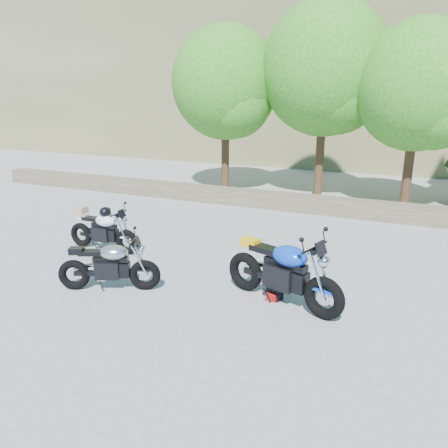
{
  "coord_description": "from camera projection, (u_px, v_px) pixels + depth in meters",
  "views": [
    {
      "loc": [
        3.82,
        -7.16,
        3.42
      ],
      "look_at": [
        0.2,
        1.0,
        0.75
      ],
      "focal_mm": 35.0,
      "sensor_mm": 36.0,
      "label": 1
    }
  ],
  "objects": [
    {
      "name": "blue_bike",
      "position": [
        283.0,
        273.0,
        7.26
      ],
      "size": [
        2.24,
        0.97,
        1.16
      ],
      "rotation": [
        0.0,
        0.0,
        -0.32
      ],
      "color": "black",
      "rests_on": "ground"
    },
    {
      "name": "hillside",
      "position": [
        420.0,
        32.0,
        29.95
      ],
      "size": [
        80.0,
        30.0,
        15.0
      ],
      "primitive_type": "cube",
      "color": "#676640",
      "rests_on": "ground"
    },
    {
      "name": "silver_bike",
      "position": [
        110.0,
        266.0,
        7.82
      ],
      "size": [
        1.75,
        0.9,
        0.93
      ],
      "rotation": [
        0.0,
        0.0,
        0.41
      ],
      "color": "black",
      "rests_on": "ground"
    },
    {
      "name": "backpack",
      "position": [
        275.0,
        290.0,
        7.53
      ],
      "size": [
        0.3,
        0.27,
        0.34
      ],
      "rotation": [
        0.0,
        0.0,
        -0.31
      ],
      "color": "black",
      "rests_on": "ground"
    },
    {
      "name": "white_bike",
      "position": [
        102.0,
        229.0,
        9.81
      ],
      "size": [
        1.85,
        0.59,
        1.03
      ],
      "rotation": [
        0.0,
        0.0,
        0.0
      ],
      "color": "black",
      "rests_on": "ground"
    },
    {
      "name": "tree_decid_mid",
      "position": [
        328.0,
        73.0,
        13.83
      ],
      "size": [
        4.08,
        4.08,
        6.24
      ],
      "color": "#382314",
      "rests_on": "ground"
    },
    {
      "name": "ground",
      "position": [
        195.0,
        272.0,
        8.74
      ],
      "size": [
        90.0,
        90.0,
        0.0
      ],
      "primitive_type": "plane",
      "color": "slate",
      "rests_on": "ground"
    },
    {
      "name": "tree_decid_right",
      "position": [
        422.0,
        91.0,
        12.37
      ],
      "size": [
        3.54,
        3.54,
        5.41
      ],
      "color": "#382314",
      "rests_on": "ground"
    },
    {
      "name": "tree_decid_left",
      "position": [
        227.0,
        87.0,
        14.88
      ],
      "size": [
        3.67,
        3.67,
        5.62
      ],
      "color": "#382314",
      "rests_on": "ground"
    },
    {
      "name": "stone_wall",
      "position": [
        277.0,
        201.0,
        13.48
      ],
      "size": [
        22.0,
        0.55,
        0.5
      ],
      "primitive_type": "cube",
      "color": "#4C4033",
      "rests_on": "ground"
    }
  ]
}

